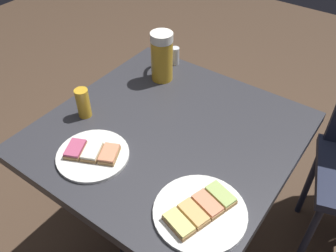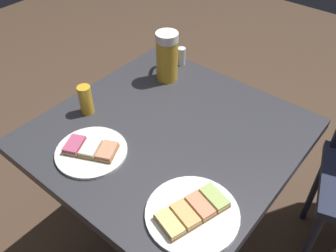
# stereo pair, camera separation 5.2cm
# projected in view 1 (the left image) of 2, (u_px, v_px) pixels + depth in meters

# --- Properties ---
(ground_plane) EXTENTS (6.00, 6.00, 0.00)m
(ground_plane) POSITION_uv_depth(u_px,v_px,m) (168.00, 251.00, 1.63)
(ground_plane) COLOR #4C3828
(cafe_table) EXTENTS (0.76, 0.77, 0.75)m
(cafe_table) POSITION_uv_depth(u_px,v_px,m) (168.00, 164.00, 1.24)
(cafe_table) COLOR black
(cafe_table) RESTS_ON ground_plane
(plate_near) EXTENTS (0.21, 0.21, 0.03)m
(plate_near) POSITION_uv_depth(u_px,v_px,m) (93.00, 154.00, 1.05)
(plate_near) COLOR white
(plate_near) RESTS_ON cafe_table
(plate_far) EXTENTS (0.24, 0.24, 0.03)m
(plate_far) POSITION_uv_depth(u_px,v_px,m) (200.00, 211.00, 0.90)
(plate_far) COLOR white
(plate_far) RESTS_ON cafe_table
(beer_mug) EXTENTS (0.11, 0.12, 0.19)m
(beer_mug) POSITION_uv_depth(u_px,v_px,m) (162.00, 56.00, 1.30)
(beer_mug) COLOR gold
(beer_mug) RESTS_ON cafe_table
(beer_glass_small) EXTENTS (0.04, 0.04, 0.10)m
(beer_glass_small) POSITION_uv_depth(u_px,v_px,m) (83.00, 103.00, 1.16)
(beer_glass_small) COLOR gold
(beer_glass_small) RESTS_ON cafe_table
(salt_shaker) EXTENTS (0.03, 0.03, 0.07)m
(salt_shaker) POSITION_uv_depth(u_px,v_px,m) (175.00, 56.00, 1.41)
(salt_shaker) COLOR silver
(salt_shaker) RESTS_ON cafe_table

